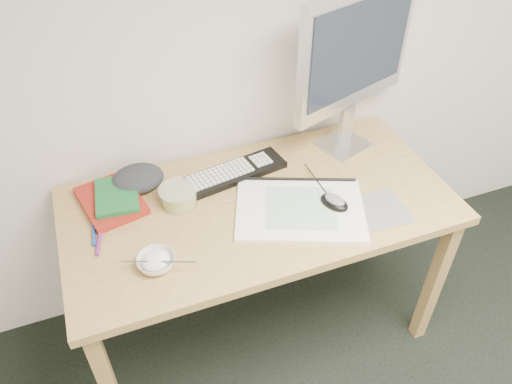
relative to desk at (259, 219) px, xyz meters
The scene contains 18 objects.
desk is the anchor object (origin of this frame).
mousepad 0.43m from the desk, 26.59° to the right, with size 0.20×0.19×0.00m, color slate.
sketchpad 0.17m from the desk, 37.47° to the right, with size 0.45×0.32×0.01m, color white.
keyboard 0.21m from the desk, 98.46° to the left, with size 0.39×0.13×0.02m, color black.
monitor 0.70m from the desk, 24.62° to the left, with size 0.54×0.22×0.65m.
mouse 0.29m from the desk, 25.83° to the right, with size 0.07×0.11×0.04m, color black.
rice_bowl 0.45m from the desk, 158.05° to the right, with size 0.12×0.12×0.04m, color silver.
chopsticks 0.46m from the desk, 155.32° to the right, with size 0.02×0.02×0.23m, color #B1B1B3.
fruit_tub 0.31m from the desk, 160.14° to the left, with size 0.14×0.14×0.07m, color #DFCE4E.
book_red 0.54m from the desk, 159.86° to the left, with size 0.19×0.26×0.03m, color maroon.
book_green 0.52m from the desk, 159.30° to the left, with size 0.15×0.20×0.02m, color #175F2E.
cloth_lump 0.48m from the desk, 147.49° to the left, with size 0.16×0.14×0.07m, color #26292E.
pencil_pink 0.10m from the desk, 139.78° to the left, with size 0.01×0.01×0.16m, color #D26992.
pencil_tan 0.12m from the desk, 102.53° to the left, with size 0.01×0.01×0.18m, color tan.
pencil_black 0.15m from the desk, 12.73° to the left, with size 0.01×0.01×0.17m, color black.
marker_blue 0.59m from the desk, behind, with size 0.01×0.01×0.13m, color #1B4097.
marker_orange 0.55m from the desk, 167.44° to the left, with size 0.01×0.01×0.13m, color orange.
marker_purple 0.57m from the desk, behind, with size 0.01×0.01×0.14m, color #76227F.
Camera 1 is at (-0.67, 0.18, 1.96)m, focal length 35.00 mm.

